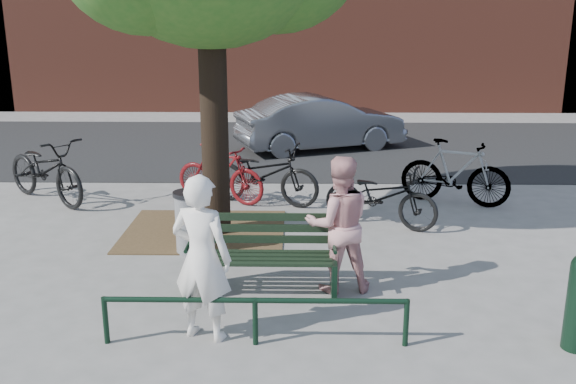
{
  "coord_description": "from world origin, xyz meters",
  "views": [
    {
      "loc": [
        0.43,
        -6.98,
        3.24
      ],
      "look_at": [
        0.29,
        1.0,
        0.97
      ],
      "focal_mm": 40.0,
      "sensor_mm": 36.0,
      "label": 1
    }
  ],
  "objects_px": {
    "person_left": "(202,258)",
    "litter_bin": "(190,222)",
    "park_bench": "(262,253)",
    "person_right": "(339,224)",
    "bicycle_c": "(263,174)",
    "parked_car": "(321,123)"
  },
  "relations": [
    {
      "from": "person_left",
      "to": "litter_bin",
      "type": "distance_m",
      "value": 2.49
    },
    {
      "from": "park_bench",
      "to": "person_right",
      "type": "height_order",
      "value": "person_right"
    },
    {
      "from": "litter_bin",
      "to": "bicycle_c",
      "type": "bearing_deg",
      "value": 69.13
    },
    {
      "from": "person_left",
      "to": "litter_bin",
      "type": "relative_size",
      "value": 1.98
    },
    {
      "from": "person_right",
      "to": "parked_car",
      "type": "height_order",
      "value": "person_right"
    },
    {
      "from": "person_right",
      "to": "person_left",
      "type": "bearing_deg",
      "value": 32.3
    },
    {
      "from": "bicycle_c",
      "to": "parked_car",
      "type": "relative_size",
      "value": 0.51
    },
    {
      "from": "park_bench",
      "to": "person_right",
      "type": "distance_m",
      "value": 0.96
    },
    {
      "from": "park_bench",
      "to": "bicycle_c",
      "type": "relative_size",
      "value": 0.86
    },
    {
      "from": "parked_car",
      "to": "bicycle_c",
      "type": "bearing_deg",
      "value": 144.58
    },
    {
      "from": "person_right",
      "to": "parked_car",
      "type": "relative_size",
      "value": 0.41
    },
    {
      "from": "park_bench",
      "to": "litter_bin",
      "type": "relative_size",
      "value": 2.0
    },
    {
      "from": "person_right",
      "to": "parked_car",
      "type": "bearing_deg",
      "value": -97.94
    },
    {
      "from": "bicycle_c",
      "to": "park_bench",
      "type": "bearing_deg",
      "value": -159.14
    },
    {
      "from": "litter_bin",
      "to": "parked_car",
      "type": "relative_size",
      "value": 0.22
    },
    {
      "from": "person_left",
      "to": "person_right",
      "type": "xyz_separation_m",
      "value": [
        1.43,
        1.2,
        -0.04
      ]
    },
    {
      "from": "park_bench",
      "to": "parked_car",
      "type": "bearing_deg",
      "value": 83.38
    },
    {
      "from": "person_left",
      "to": "person_right",
      "type": "bearing_deg",
      "value": -121.73
    },
    {
      "from": "person_right",
      "to": "parked_car",
      "type": "distance_m",
      "value": 8.04
    },
    {
      "from": "park_bench",
      "to": "parked_car",
      "type": "height_order",
      "value": "parked_car"
    },
    {
      "from": "person_right",
      "to": "litter_bin",
      "type": "distance_m",
      "value": 2.33
    },
    {
      "from": "person_left",
      "to": "litter_bin",
      "type": "height_order",
      "value": "person_left"
    }
  ]
}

